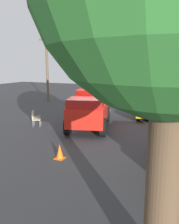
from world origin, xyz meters
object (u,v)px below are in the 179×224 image
classic_hot_rod (152,108)px  spectator_standing (176,121)px  traffic_cone (60,152)px  lawn_chair_by_car (35,117)px  utility_pole (47,67)px  vintage_fire_truck (90,108)px  lawn_chair_near_truck (179,124)px  spectator_seated (178,122)px

classic_hot_rod → spectator_standing: 5.17m
spectator_standing → traffic_cone: size_ratio=2.64×
lawn_chair_by_car → spectator_standing: size_ratio=0.61×
lawn_chair_by_car → utility_pole: bearing=119.7°
vintage_fire_truck → lawn_chair_near_truck: vintage_fire_truck is taller
spectator_seated → utility_pole: (-13.87, 7.18, 2.95)m
traffic_cone → lawn_chair_by_car: bearing=137.2°
vintage_fire_truck → lawn_chair_by_car: vintage_fire_truck is taller
traffic_cone → spectator_seated: bearing=55.8°
lawn_chair_by_car → utility_pole: (-5.34, 9.37, 3.06)m
classic_hot_rod → vintage_fire_truck: bearing=-124.4°
classic_hot_rod → traffic_cone: (-2.02, -9.88, -0.44)m
spectator_standing → classic_hot_rod: bearing=114.8°
spectator_seated → utility_pole: utility_pole is taller
vintage_fire_truck → utility_pole: bearing=137.2°
vintage_fire_truck → spectator_standing: (5.23, -0.20, -0.23)m
vintage_fire_truck → spectator_seated: size_ratio=4.90×
vintage_fire_truck → classic_hot_rod: 5.45m
lawn_chair_by_car → spectator_standing: (8.51, 1.20, 0.37)m
spectator_seated → traffic_cone: size_ratio=2.03×
vintage_fire_truck → classic_hot_rod: size_ratio=1.39×
lawn_chair_near_truck → traffic_cone: 7.43m
utility_pole → traffic_cone: (9.67, -13.37, -3.34)m
lawn_chair_near_truck → lawn_chair_by_car: size_ratio=1.00×
traffic_cone → classic_hot_rod: bearing=78.5°
classic_hot_rod → lawn_chair_by_car: bearing=-137.2°
lawn_chair_by_car → spectator_seated: (8.53, 2.19, 0.11)m
spectator_seated → utility_pole: size_ratio=0.18×
lawn_chair_by_car → utility_pole: 11.21m
utility_pole → classic_hot_rod: bearing=-16.6°
vintage_fire_truck → classic_hot_rod: vintage_fire_truck is taller
lawn_chair_by_car → spectator_seated: 8.80m
lawn_chair_near_truck → traffic_cone: bearing=-125.1°
lawn_chair_by_car → traffic_cone: (4.33, -4.00, -0.28)m
spectator_seated → vintage_fire_truck: bearing=-171.5°
vintage_fire_truck → lawn_chair_near_truck: size_ratio=6.20×
lawn_chair_by_car → utility_pole: size_ratio=0.15×
vintage_fire_truck → spectator_standing: 5.24m
classic_hot_rod → spectator_standing: spectator_standing is taller
vintage_fire_truck → lawn_chair_near_truck: (5.31, 0.67, -0.61)m
vintage_fire_truck → spectator_seated: vintage_fire_truck is taller
lawn_chair_near_truck → utility_pole: 16.02m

